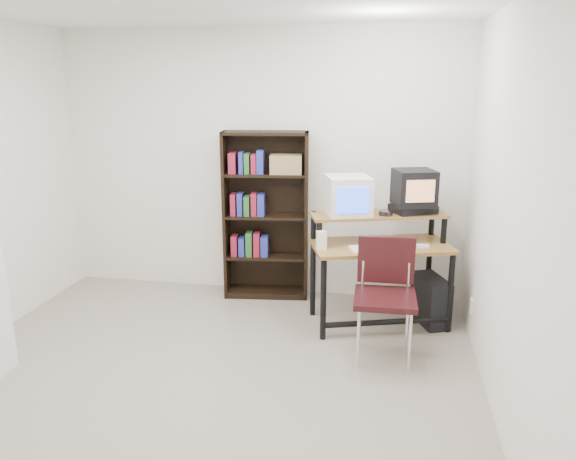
% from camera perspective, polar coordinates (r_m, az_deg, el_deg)
% --- Properties ---
extents(floor, '(4.00, 4.00, 0.01)m').
position_cam_1_polar(floor, '(4.18, -9.17, -15.60)').
color(floor, '#9E9283').
rests_on(floor, ground).
extents(back_wall, '(4.00, 0.01, 2.60)m').
position_cam_1_polar(back_wall, '(5.58, -2.92, 6.65)').
color(back_wall, white).
rests_on(back_wall, floor).
extents(right_wall, '(0.01, 4.00, 2.60)m').
position_cam_1_polar(right_wall, '(3.54, 21.98, 0.72)').
color(right_wall, white).
rests_on(right_wall, floor).
extents(computer_desk, '(1.30, 0.92, 0.98)m').
position_cam_1_polar(computer_desk, '(4.95, 9.33, -1.92)').
color(computer_desk, olive).
rests_on(computer_desk, floor).
extents(crt_monitor, '(0.45, 0.45, 0.34)m').
position_cam_1_polar(crt_monitor, '(4.86, 6.11, 3.45)').
color(crt_monitor, white).
rests_on(crt_monitor, computer_desk).
extents(vcr, '(0.44, 0.40, 0.08)m').
position_cam_1_polar(vcr, '(5.05, 12.57, 2.07)').
color(vcr, black).
rests_on(vcr, computer_desk).
extents(crt_tv, '(0.41, 0.40, 0.31)m').
position_cam_1_polar(crt_tv, '(4.99, 12.69, 4.22)').
color(crt_tv, black).
rests_on(crt_tv, vcr).
extents(cd_spindle, '(0.13, 0.13, 0.05)m').
position_cam_1_polar(cd_spindle, '(4.90, 9.89, 1.65)').
color(cd_spindle, '#26262B').
rests_on(cd_spindle, computer_desk).
extents(keyboard, '(0.51, 0.35, 0.03)m').
position_cam_1_polar(keyboard, '(4.75, 9.19, -1.98)').
color(keyboard, white).
rests_on(keyboard, computer_desk).
extents(mousepad, '(0.23, 0.19, 0.01)m').
position_cam_1_polar(mousepad, '(4.90, 13.38, -1.83)').
color(mousepad, black).
rests_on(mousepad, computer_desk).
extents(mouse, '(0.11, 0.07, 0.03)m').
position_cam_1_polar(mouse, '(4.89, 13.54, -1.64)').
color(mouse, white).
rests_on(mouse, mousepad).
extents(desk_speaker, '(0.10, 0.10, 0.17)m').
position_cam_1_polar(desk_speaker, '(4.70, 3.41, -1.14)').
color(desk_speaker, white).
rests_on(desk_speaker, computer_desk).
extents(pc_tower, '(0.35, 0.49, 0.42)m').
position_cam_1_polar(pc_tower, '(5.19, 14.28, -6.92)').
color(pc_tower, black).
rests_on(pc_tower, floor).
extents(school_chair, '(0.48, 0.48, 0.93)m').
position_cam_1_polar(school_chair, '(4.40, 9.87, -5.57)').
color(school_chair, black).
rests_on(school_chair, floor).
extents(bookshelf, '(0.85, 0.37, 1.64)m').
position_cam_1_polar(bookshelf, '(5.50, -2.26, 1.75)').
color(bookshelf, black).
rests_on(bookshelf, floor).
extents(wall_outlet, '(0.02, 0.08, 0.12)m').
position_cam_1_polar(wall_outlet, '(4.92, 18.15, -7.33)').
color(wall_outlet, beige).
rests_on(wall_outlet, right_wall).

